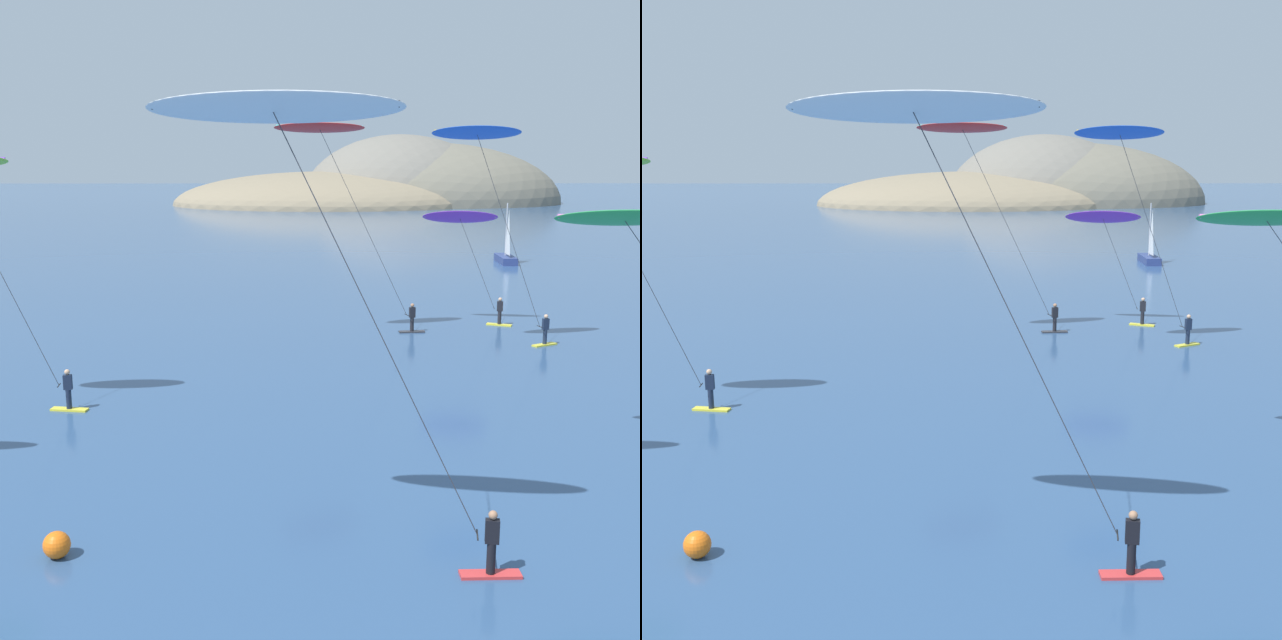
% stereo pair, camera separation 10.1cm
% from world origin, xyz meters
% --- Properties ---
extents(headland_island, '(83.88, 52.68, 29.57)m').
position_xyz_m(headland_island, '(23.05, 168.85, 0.00)').
color(headland_island, '#6B6656').
rests_on(headland_island, ground).
extents(sailboat_near, '(1.59, 5.92, 5.70)m').
position_xyz_m(sailboat_near, '(23.76, 68.68, 0.64)').
color(sailboat_near, navy).
rests_on(sailboat_near, ground).
extents(kitesurfer_red, '(8.77, 3.13, 11.88)m').
position_xyz_m(kitesurfer_red, '(5.97, 36.17, 10.67)').
color(kitesurfer_red, '#2D2D33').
rests_on(kitesurfer_red, ground).
extents(kitesurfer_blue, '(7.58, 2.80, 11.62)m').
position_xyz_m(kitesurfer_blue, '(13.75, 33.24, 10.34)').
color(kitesurfer_blue, yellow).
rests_on(kitesurfer_blue, ground).
extents(kitesurfer_purple, '(5.59, 1.76, 6.99)m').
position_xyz_m(kitesurfer_purple, '(14.15, 39.74, 5.94)').
color(kitesurfer_purple, yellow).
rests_on(kitesurfer_purple, ground).
extents(kitesurfer_white, '(9.06, 2.48, 11.54)m').
position_xyz_m(kitesurfer_white, '(4.54, 10.68, 10.46)').
color(kitesurfer_white, red).
rests_on(kitesurfer_white, ground).
extents(marker_buoy, '(0.70, 0.70, 0.70)m').
position_xyz_m(marker_buoy, '(-1.44, 10.94, 0.35)').
color(marker_buoy, orange).
rests_on(marker_buoy, ground).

